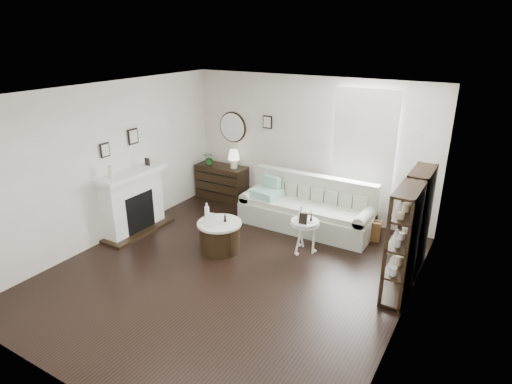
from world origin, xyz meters
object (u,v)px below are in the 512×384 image
Objects in this scene: drum_table at (220,236)px; pedestal_table at (305,223)px; dresser at (222,182)px; sofa at (307,211)px.

pedestal_table is at bearing 27.96° from drum_table.
dresser is 2.91m from pedestal_table.
drum_table is (-0.87, -1.60, -0.06)m from sofa.
pedestal_table is at bearing -27.26° from dresser.
pedestal_table is (2.58, -1.33, 0.15)m from dresser.
sofa is at bearing -10.11° from dresser.
sofa is 1.82m from drum_table.
dresser is at bearing 169.89° from sofa.
sofa is 4.31× the size of pedestal_table.
drum_table is (1.34, -1.99, -0.11)m from dresser.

